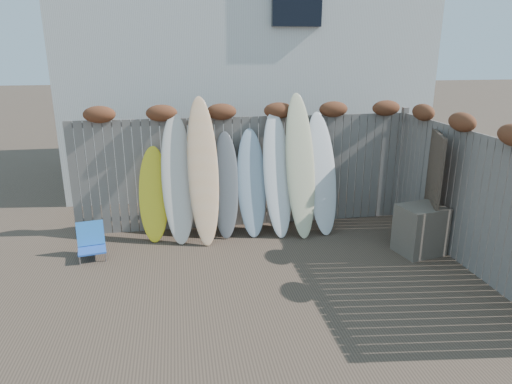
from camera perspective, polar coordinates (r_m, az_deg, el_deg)
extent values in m
plane|color=#493A2D|center=(6.38, 1.89, -11.82)|extent=(80.00, 80.00, 0.00)
cube|color=slate|center=(8.21, -1.44, 2.47)|extent=(6.00, 0.10, 2.00)
cube|color=slate|center=(9.12, 17.58, 3.49)|extent=(0.10, 0.10, 2.10)
ellipsoid|color=brown|center=(7.97, -19.00, 9.15)|extent=(0.52, 0.28, 0.28)
ellipsoid|color=brown|center=(7.88, -11.72, 9.64)|extent=(0.52, 0.28, 0.28)
ellipsoid|color=brown|center=(7.91, -4.36, 9.98)|extent=(0.52, 0.28, 0.28)
ellipsoid|color=brown|center=(8.07, 2.83, 10.15)|extent=(0.52, 0.28, 0.28)
ellipsoid|color=brown|center=(8.35, 9.65, 10.17)|extent=(0.52, 0.28, 0.28)
ellipsoid|color=brown|center=(8.73, 15.96, 10.06)|extent=(0.52, 0.28, 0.28)
cube|color=slate|center=(7.33, 25.26, -1.10)|extent=(0.10, 4.40, 2.00)
ellipsoid|color=brown|center=(7.39, 24.36, 7.97)|extent=(0.28, 0.56, 0.28)
ellipsoid|color=brown|center=(8.31, 20.18, 9.34)|extent=(0.28, 0.56, 0.28)
cube|color=silver|center=(12.07, -2.07, 16.84)|extent=(8.00, 5.00, 6.00)
cube|color=blue|center=(7.54, -19.81, -6.83)|extent=(0.47, 0.43, 0.03)
cube|color=blue|center=(7.65, -20.00, -4.85)|extent=(0.42, 0.20, 0.38)
cylinder|color=#A4A4AB|center=(7.44, -21.17, -7.97)|extent=(0.02, 0.02, 0.15)
cylinder|color=#A5A6AC|center=(7.72, -21.17, -7.04)|extent=(0.02, 0.02, 0.15)
cylinder|color=#A2A1A8|center=(7.43, -18.27, -7.68)|extent=(0.02, 0.02, 0.15)
cylinder|color=#B6B6BE|center=(7.71, -18.39, -6.75)|extent=(0.02, 0.02, 0.15)
cube|color=#63584A|center=(7.69, 19.83, -4.45)|extent=(0.77, 0.68, 0.78)
cube|color=brown|center=(7.98, 21.04, 0.37)|extent=(0.50, 1.19, 1.88)
ellipsoid|color=yellow|center=(7.86, -12.65, -0.27)|extent=(0.54, 0.61, 1.57)
ellipsoid|color=beige|center=(7.71, -9.75, 1.64)|extent=(0.56, 0.76, 2.11)
ellipsoid|color=#FFC982|center=(7.60, -6.63, 2.63)|extent=(0.53, 0.85, 2.39)
ellipsoid|color=slate|center=(7.85, -3.84, 0.88)|extent=(0.51, 0.68, 1.78)
ellipsoid|color=#9CB0C2|center=(7.88, -0.55, 1.15)|extent=(0.51, 0.66, 1.82)
ellipsoid|color=white|center=(7.87, 2.69, 2.20)|extent=(0.52, 0.77, 2.11)
ellipsoid|color=beige|center=(7.88, 5.56, 3.30)|extent=(0.51, 0.85, 2.41)
ellipsoid|color=silver|center=(8.06, 8.19, 2.31)|extent=(0.60, 0.78, 2.09)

